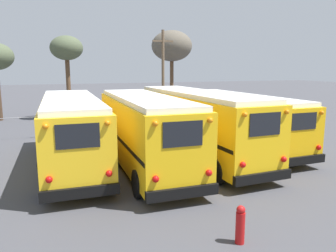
# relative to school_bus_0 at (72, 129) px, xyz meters

# --- Properties ---
(ground_plane) EXTENTS (160.00, 160.00, 0.00)m
(ground_plane) POSITION_rel_school_bus_0_xyz_m (4.57, -0.43, -1.75)
(ground_plane) COLOR #424247
(school_bus_0) EXTENTS (2.83, 10.17, 3.19)m
(school_bus_0) POSITION_rel_school_bus_0_xyz_m (0.00, 0.00, 0.00)
(school_bus_0) COLOR yellow
(school_bus_0) RESTS_ON ground
(school_bus_1) EXTENTS (2.72, 9.57, 3.27)m
(school_bus_1) POSITION_rel_school_bus_0_xyz_m (3.05, -1.38, 0.03)
(school_bus_1) COLOR yellow
(school_bus_1) RESTS_ON ground
(school_bus_2) EXTENTS (2.87, 10.75, 3.33)m
(school_bus_2) POSITION_rel_school_bus_0_xyz_m (6.10, -0.46, 0.07)
(school_bus_2) COLOR yellow
(school_bus_2) RESTS_ON ground
(school_bus_3) EXTENTS (2.66, 9.96, 3.00)m
(school_bus_3) POSITION_rel_school_bus_0_xyz_m (9.14, 0.42, -0.10)
(school_bus_3) COLOR #EAAA0F
(school_bus_3) RESTS_ON ground
(utility_pole) EXTENTS (1.80, 0.24, 7.57)m
(utility_pole) POSITION_rel_school_bus_0_xyz_m (8.34, 11.03, 2.25)
(utility_pole) COLOR brown
(utility_pole) RESTS_ON ground
(bare_tree_0) EXTENTS (3.99, 3.99, 8.09)m
(bare_tree_0) POSITION_rel_school_bus_0_xyz_m (10.88, 15.61, 4.80)
(bare_tree_0) COLOR brown
(bare_tree_0) RESTS_ON ground
(bare_tree_1) EXTENTS (2.77, 2.77, 7.19)m
(bare_tree_1) POSITION_rel_school_bus_0_xyz_m (0.86, 14.64, 4.25)
(bare_tree_1) COLOR brown
(bare_tree_1) RESTS_ON ground
(fence_line) EXTENTS (17.20, 0.06, 1.42)m
(fence_line) POSITION_rel_school_bus_0_xyz_m (4.57, 6.98, -0.76)
(fence_line) COLOR #939399
(fence_line) RESTS_ON ground
(fire_hydrant) EXTENTS (0.24, 0.24, 1.03)m
(fire_hydrant) POSITION_rel_school_bus_0_xyz_m (3.50, -8.58, -1.22)
(fire_hydrant) COLOR #B21414
(fire_hydrant) RESTS_ON ground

